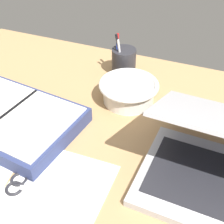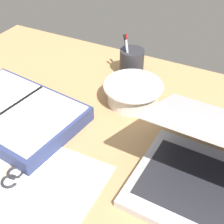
{
  "view_description": "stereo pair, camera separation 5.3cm",
  "coord_description": "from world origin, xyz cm",
  "px_view_note": "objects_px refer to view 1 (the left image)",
  "views": [
    {
      "loc": [
        21.29,
        -48.36,
        57.23
      ],
      "look_at": [
        -1.46,
        7.27,
        9.0
      ],
      "focal_mm": 50.0,
      "sensor_mm": 36.0,
      "label": 1
    },
    {
      "loc": [
        26.1,
        -46.14,
        57.23
      ],
      "look_at": [
        -1.46,
        7.27,
        9.0
      ],
      "focal_mm": 50.0,
      "sensor_mm": 36.0,
      "label": 2
    }
  ],
  "objects_px": {
    "pen_cup": "(124,62)",
    "planner": "(10,118)",
    "scissors": "(23,185)",
    "bowl": "(129,91)",
    "laptop": "(221,163)"
  },
  "relations": [
    {
      "from": "planner",
      "to": "laptop",
      "type": "bearing_deg",
      "value": 8.94
    },
    {
      "from": "laptop",
      "to": "bowl",
      "type": "xyz_separation_m",
      "value": [
        -0.28,
        0.2,
        -0.02
      ]
    },
    {
      "from": "pen_cup",
      "to": "planner",
      "type": "distance_m",
      "value": 0.4
    },
    {
      "from": "laptop",
      "to": "planner",
      "type": "distance_m",
      "value": 0.54
    },
    {
      "from": "laptop",
      "to": "planner",
      "type": "bearing_deg",
      "value": -175.69
    },
    {
      "from": "bowl",
      "to": "laptop",
      "type": "bearing_deg",
      "value": -35.6
    },
    {
      "from": "bowl",
      "to": "scissors",
      "type": "bearing_deg",
      "value": -105.56
    },
    {
      "from": "laptop",
      "to": "bowl",
      "type": "height_order",
      "value": "laptop"
    },
    {
      "from": "planner",
      "to": "scissors",
      "type": "relative_size",
      "value": 3.02
    },
    {
      "from": "scissors",
      "to": "laptop",
      "type": "bearing_deg",
      "value": 14.01
    },
    {
      "from": "laptop",
      "to": "pen_cup",
      "type": "relative_size",
      "value": 2.31
    },
    {
      "from": "bowl",
      "to": "planner",
      "type": "height_order",
      "value": "bowl"
    },
    {
      "from": "bowl",
      "to": "planner",
      "type": "relative_size",
      "value": 0.45
    },
    {
      "from": "pen_cup",
      "to": "bowl",
      "type": "bearing_deg",
      "value": -63.66
    },
    {
      "from": "bowl",
      "to": "planner",
      "type": "bearing_deg",
      "value": -138.82
    }
  ]
}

